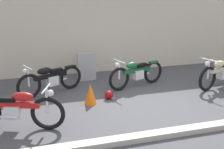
% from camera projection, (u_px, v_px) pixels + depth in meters
% --- Properties ---
extents(ground_plane, '(40.00, 40.00, 0.00)m').
position_uv_depth(ground_plane, '(144.00, 107.00, 7.13)').
color(ground_plane, '#47474C').
extents(building_wall, '(18.00, 0.30, 2.84)m').
position_uv_depth(building_wall, '(107.00, 32.00, 10.04)').
color(building_wall, beige).
rests_on(building_wall, ground_plane).
extents(curb_strip, '(18.00, 0.24, 0.12)m').
position_uv_depth(curb_strip, '(172.00, 133.00, 5.75)').
color(curb_strip, '#B7B2A8').
rests_on(curb_strip, ground_plane).
extents(stone_marker, '(0.59, 0.21, 0.92)m').
position_uv_depth(stone_marker, '(87.00, 67.00, 9.15)').
color(stone_marker, '#9E9EA3').
rests_on(stone_marker, ground_plane).
extents(helmet, '(0.24, 0.24, 0.24)m').
position_uv_depth(helmet, '(109.00, 95.00, 7.64)').
color(helmet, maroon).
rests_on(helmet, ground_plane).
extents(traffic_cone, '(0.32, 0.32, 0.55)m').
position_uv_depth(traffic_cone, '(90.00, 94.00, 7.28)').
color(traffic_cone, orange).
rests_on(traffic_cone, ground_plane).
extents(motorcycle_cream, '(2.05, 0.90, 0.96)m').
position_uv_depth(motorcycle_cream, '(222.00, 72.00, 8.54)').
color(motorcycle_cream, black).
rests_on(motorcycle_cream, ground_plane).
extents(motorcycle_black, '(1.90, 0.95, 0.91)m').
position_uv_depth(motorcycle_black, '(50.00, 79.00, 7.96)').
color(motorcycle_black, black).
rests_on(motorcycle_black, ground_plane).
extents(motorcycle_green, '(1.96, 0.81, 0.91)m').
position_uv_depth(motorcycle_green, '(136.00, 73.00, 8.53)').
color(motorcycle_green, black).
rests_on(motorcycle_green, ground_plane).
extents(motorcycle_red, '(2.03, 0.91, 0.95)m').
position_uv_depth(motorcycle_red, '(16.00, 109.00, 5.91)').
color(motorcycle_red, black).
rests_on(motorcycle_red, ground_plane).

